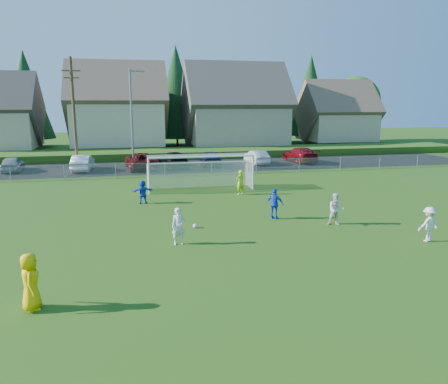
{
  "coord_description": "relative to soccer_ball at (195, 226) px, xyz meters",
  "views": [
    {
      "loc": [
        -4.93,
        -14.38,
        6.16
      ],
      "look_at": [
        0.0,
        8.0,
        1.4
      ],
      "focal_mm": 35.0,
      "sensor_mm": 36.0,
      "label": 1
    }
  ],
  "objects": [
    {
      "name": "car_g",
      "position": [
        14.25,
        21.44,
        0.66
      ],
      "size": [
        2.3,
        5.38,
        1.54
      ],
      "primitive_type": "imported",
      "rotation": [
        0.0,
        0.0,
        3.17
      ],
      "color": "maroon",
      "rests_on": "ground"
    },
    {
      "name": "player_white_c",
      "position": [
        9.9,
        -4.31,
        0.68
      ],
      "size": [
        1.07,
        0.68,
        1.58
      ],
      "primitive_type": "imported",
      "rotation": [
        0.0,
        0.0,
        3.23
      ],
      "color": "silver",
      "rests_on": "ground"
    },
    {
      "name": "tree_row",
      "position": [
        2.89,
        42.44,
        6.8
      ],
      "size": [
        65.98,
        12.36,
        13.8
      ],
      "color": "#382616",
      "rests_on": "ground"
    },
    {
      "name": "car_c",
      "position": [
        -1.96,
        20.34,
        0.65
      ],
      "size": [
        3.09,
        5.69,
        1.51
      ],
      "primitive_type": "imported",
      "rotation": [
        0.0,
        0.0,
        3.25
      ],
      "color": "#580A0B",
      "rests_on": "ground"
    },
    {
      "name": "asphalt_lot",
      "position": [
        1.85,
        21.2,
        -0.1
      ],
      "size": [
        60.0,
        60.0,
        0.0
      ],
      "primitive_type": "plane",
      "color": "black",
      "rests_on": "ground"
    },
    {
      "name": "player_blue_b",
      "position": [
        -2.32,
        6.0,
        0.62
      ],
      "size": [
        1.39,
        0.57,
        1.46
      ],
      "primitive_type": "imported",
      "rotation": [
        0.0,
        0.0,
        3.24
      ],
      "color": "blue",
      "rests_on": "ground"
    },
    {
      "name": "chainlink_fence",
      "position": [
        1.85,
        15.7,
        0.52
      ],
      "size": [
        52.06,
        0.06,
        1.2
      ],
      "color": "gray",
      "rests_on": "ground"
    },
    {
      "name": "player_white_a",
      "position": [
        -1.08,
        -2.34,
        0.71
      ],
      "size": [
        0.61,
        0.41,
        1.64
      ],
      "primitive_type": "imported",
      "rotation": [
        0.0,
        0.0,
        0.03
      ],
      "color": "silver",
      "rests_on": "ground"
    },
    {
      "name": "soccer_goal",
      "position": [
        1.85,
        9.75,
        1.52
      ],
      "size": [
        7.42,
        1.9,
        2.5
      ],
      "color": "white",
      "rests_on": "ground"
    },
    {
      "name": "ground",
      "position": [
        1.85,
        -6.3,
        -0.11
      ],
      "size": [
        160.0,
        160.0,
        0.0
      ],
      "primitive_type": "plane",
      "color": "#193D0C",
      "rests_on": "ground"
    },
    {
      "name": "streetlight",
      "position": [
        -2.6,
        19.7,
        4.73
      ],
      "size": [
        1.38,
        0.18,
        9.0
      ],
      "color": "slate",
      "rests_on": "ground"
    },
    {
      "name": "car_f",
      "position": [
        9.49,
        21.17,
        0.57
      ],
      "size": [
        1.64,
        4.18,
        1.36
      ],
      "primitive_type": "imported",
      "rotation": [
        0.0,
        0.0,
        3.19
      ],
      "color": "silver",
      "rests_on": "ground"
    },
    {
      "name": "grass_embankment",
      "position": [
        1.85,
        28.7,
        0.29
      ],
      "size": [
        70.0,
        6.0,
        0.8
      ],
      "primitive_type": "cube",
      "color": "#1E420F",
      "rests_on": "ground"
    },
    {
      "name": "car_d",
      "position": [
        1.06,
        20.49,
        0.64
      ],
      "size": [
        2.68,
        5.36,
        1.49
      ],
      "primitive_type": "imported",
      "rotation": [
        0.0,
        0.0,
        3.26
      ],
      "color": "black",
      "rests_on": "ground"
    },
    {
      "name": "utility_pole",
      "position": [
        -7.65,
        20.7,
        5.04
      ],
      "size": [
        1.6,
        0.26,
        10.0
      ],
      "color": "#473321",
      "rests_on": "ground"
    },
    {
      "name": "car_a",
      "position": [
        -13.3,
        21.27,
        0.57
      ],
      "size": [
        1.88,
        4.11,
        1.37
      ],
      "primitive_type": "imported",
      "rotation": [
        0.0,
        0.0,
        3.21
      ],
      "color": "#97999D",
      "rests_on": "ground"
    },
    {
      "name": "car_e",
      "position": [
        4.71,
        20.76,
        0.65
      ],
      "size": [
        2.03,
        4.53,
        1.51
      ],
      "primitive_type": "imported",
      "rotation": [
        0.0,
        0.0,
        3.09
      ],
      "color": "#111B3E",
      "rests_on": "ground"
    },
    {
      "name": "goalkeeper",
      "position": [
        4.19,
        7.28,
        0.72
      ],
      "size": [
        0.71,
        0.61,
        1.66
      ],
      "primitive_type": "imported",
      "rotation": [
        0.0,
        0.0,
        3.55
      ],
      "color": "#A3D118",
      "rests_on": "ground"
    },
    {
      "name": "houses_row",
      "position": [
        3.82,
        36.16,
        7.22
      ],
      "size": [
        53.9,
        11.45,
        13.27
      ],
      "color": "tan",
      "rests_on": "ground"
    },
    {
      "name": "player_white_b",
      "position": [
        7.06,
        -0.98,
        0.71
      ],
      "size": [
        0.94,
        0.83,
        1.64
      ],
      "primitive_type": "imported",
      "rotation": [
        0.0,
        0.0,
        -0.3
      ],
      "color": "silver",
      "rests_on": "ground"
    },
    {
      "name": "player_blue_a",
      "position": [
        4.42,
        0.83,
        0.71
      ],
      "size": [
        1.01,
        0.89,
        1.63
      ],
      "primitive_type": "imported",
      "rotation": [
        0.0,
        0.0,
        2.51
      ],
      "color": "blue",
      "rests_on": "ground"
    },
    {
      "name": "car_b",
      "position": [
        -7.16,
        20.34,
        0.61
      ],
      "size": [
        1.77,
        4.46,
        1.44
      ],
      "primitive_type": "imported",
      "rotation": [
        0.0,
        0.0,
        3.09
      ],
      "color": "white",
      "rests_on": "ground"
    },
    {
      "name": "referee",
      "position": [
        -6.11,
        -7.53,
        0.78
      ],
      "size": [
        0.69,
        0.94,
        1.77
      ],
      "primitive_type": "imported",
      "rotation": [
        0.0,
        0.0,
        1.72
      ],
      "color": "#F5BE04",
      "rests_on": "ground"
    },
    {
      "name": "soccer_ball",
      "position": [
        0.0,
        0.0,
        0.0
      ],
      "size": [
        0.22,
        0.22,
        0.22
      ],
      "primitive_type": "sphere",
      "color": "white",
      "rests_on": "ground"
    }
  ]
}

